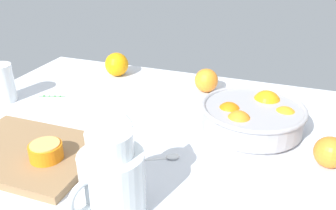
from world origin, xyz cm
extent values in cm
cube|color=silver|center=(0.00, 0.00, -1.50)|extent=(125.99, 83.85, 3.00)
cylinder|color=#99999E|center=(23.65, 5.26, 0.60)|extent=(24.32, 24.32, 1.20)
cylinder|color=#99999E|center=(23.65, 5.26, 4.12)|extent=(26.43, 26.43, 5.84)
torus|color=#99999E|center=(23.65, 5.26, 7.04)|extent=(27.63, 27.63, 1.20)
sphere|color=orange|center=(31.71, 6.09, 4.68)|extent=(6.71, 6.71, 6.71)
sphere|color=orange|center=(26.43, 12.12, 5.31)|extent=(7.93, 7.93, 7.93)
sphere|color=orange|center=(17.73, 3.05, 5.02)|extent=(6.72, 6.72, 6.72)
sphere|color=orange|center=(21.05, -1.57, 5.37)|extent=(6.52, 6.52, 6.52)
cylinder|color=white|center=(3.28, -34.72, 6.36)|extent=(12.24, 12.24, 12.72)
cylinder|color=white|center=(3.28, -34.72, 15.04)|extent=(8.57, 8.57, 4.64)
cone|color=white|center=(4.84, -29.67, 16.66)|extent=(3.69, 3.56, 2.80)
torus|color=white|center=(1.24, -41.33, 7.63)|extent=(3.15, 6.85, 6.80)
cylinder|color=#FBA834|center=(3.28, -34.72, 3.63)|extent=(11.26, 11.26, 7.26)
cylinder|color=white|center=(-53.24, -2.04, 5.97)|extent=(7.88, 7.88, 11.95)
cylinder|color=yellow|center=(-53.24, -2.04, 2.72)|extent=(6.94, 6.94, 5.45)
cube|color=olive|center=(-25.22, -25.46, 1.00)|extent=(34.27, 24.85, 1.99)
cylinder|color=orange|center=(-18.04, -26.94, 3.79)|extent=(7.59, 7.59, 3.60)
cylinder|color=#F5A95B|center=(-18.04, -26.94, 5.74)|extent=(6.68, 6.68, 0.30)
sphere|color=orange|center=(42.56, -4.99, 3.62)|extent=(7.25, 7.25, 7.25)
sphere|color=orange|center=(5.45, 27.06, 3.95)|extent=(7.91, 7.91, 7.91)
sphere|color=orange|center=(-29.58, 30.18, 4.35)|extent=(8.71, 8.71, 8.71)
ellipsoid|color=silver|center=(8.07, -14.46, 0.50)|extent=(3.86, 3.43, 1.00)
cylinder|color=silver|center=(0.65, -18.15, 0.35)|extent=(12.28, 6.59, 0.70)
cylinder|color=#3C823F|center=(-40.89, 5.63, 0.15)|extent=(8.59, 3.12, 0.30)
sphere|color=#3C823F|center=(-43.44, 4.78, 0.30)|extent=(0.96, 0.96, 0.96)
sphere|color=#3C823F|center=(-41.74, 5.35, 0.30)|extent=(0.74, 0.74, 0.74)
sphere|color=#3C823F|center=(-40.04, 5.91, 0.30)|extent=(0.82, 0.82, 0.82)
sphere|color=#3C823F|center=(-38.34, 6.48, 0.30)|extent=(0.80, 0.80, 0.80)
camera|label=1|loc=(31.28, -81.68, 48.57)|focal=38.24mm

